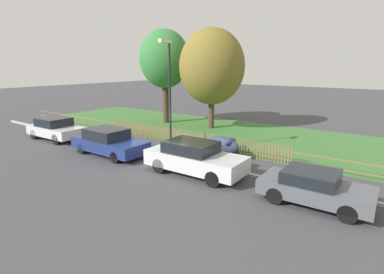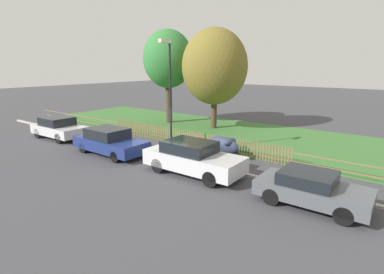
{
  "view_description": "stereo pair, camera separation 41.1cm",
  "coord_description": "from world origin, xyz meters",
  "views": [
    {
      "loc": [
        10.63,
        -11.55,
        4.78
      ],
      "look_at": [
        1.68,
        0.91,
        1.1
      ],
      "focal_mm": 28.0,
      "sensor_mm": 36.0,
      "label": 1
    },
    {
      "loc": [
        10.96,
        -11.31,
        4.78
      ],
      "look_at": [
        1.68,
        0.91,
        1.1
      ],
      "focal_mm": 28.0,
      "sensor_mm": 36.0,
      "label": 2
    }
  ],
  "objects": [
    {
      "name": "kerb_stone",
      "position": [
        0.0,
        0.1,
        0.06
      ],
      "size": [
        34.03,
        0.2,
        0.12
      ],
      "primitive_type": "cube",
      "color": "#B2ADA3",
      "rests_on": "ground"
    },
    {
      "name": "parked_car_silver_hatchback",
      "position": [
        -7.99,
        -1.09,
        0.73
      ],
      "size": [
        4.11,
        1.98,
        1.42
      ],
      "rotation": [
        0.0,
        0.0,
        0.03
      ],
      "color": "silver",
      "rests_on": "ground"
    },
    {
      "name": "parked_car_black_saloon",
      "position": [
        -2.3,
        -1.35,
        0.71
      ],
      "size": [
        4.52,
        1.84,
        1.43
      ],
      "rotation": [
        0.0,
        0.0,
        -0.01
      ],
      "color": "navy",
      "rests_on": "ground"
    },
    {
      "name": "parked_car_red_compact",
      "position": [
        8.41,
        -1.11,
        0.63
      ],
      "size": [
        3.75,
        1.8,
        1.21
      ],
      "rotation": [
        0.0,
        0.0,
        0.01
      ],
      "color": "#51565B",
      "rests_on": "ground"
    },
    {
      "name": "tree_behind_motorcycle",
      "position": [
        -1.59,
        8.02,
        4.67
      ],
      "size": [
        4.92,
        4.92,
        7.52
      ],
      "color": "#473828",
      "rests_on": "ground"
    },
    {
      "name": "tree_nearest_kerb",
      "position": [
        -5.98,
        7.74,
        5.25
      ],
      "size": [
        4.12,
        4.12,
        7.66
      ],
      "color": "#473828",
      "rests_on": "ground"
    },
    {
      "name": "park_fence",
      "position": [
        0.0,
        2.61,
        0.47
      ],
      "size": [
        34.03,
        0.05,
        0.95
      ],
      "color": "olive",
      "rests_on": "ground"
    },
    {
      "name": "street_lamp",
      "position": [
        0.39,
        0.62,
        3.78
      ],
      "size": [
        0.2,
        0.79,
        6.06
      ],
      "color": "black",
      "rests_on": "ground"
    },
    {
      "name": "parked_car_navy_estate",
      "position": [
        3.25,
        -1.11,
        0.77
      ],
      "size": [
        4.59,
        1.89,
        1.49
      ],
      "rotation": [
        0.0,
        0.0,
        0.01
      ],
      "color": "silver",
      "rests_on": "ground"
    },
    {
      "name": "covered_motorcycle",
      "position": [
        3.16,
        1.67,
        0.72
      ],
      "size": [
        2.1,
        0.88,
        1.19
      ],
      "rotation": [
        0.0,
        0.0,
        -0.08
      ],
      "color": "black",
      "rests_on": "ground"
    },
    {
      "name": "grass_strip",
      "position": [
        0.0,
        7.31,
        0.01
      ],
      "size": [
        34.03,
        9.42,
        0.01
      ],
      "primitive_type": "cube",
      "color": "#3D7033",
      "rests_on": "ground"
    },
    {
      "name": "ground_plane",
      "position": [
        0.0,
        0.0,
        0.0
      ],
      "size": [
        120.0,
        120.0,
        0.0
      ],
      "primitive_type": "plane",
      "color": "#424247"
    }
  ]
}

